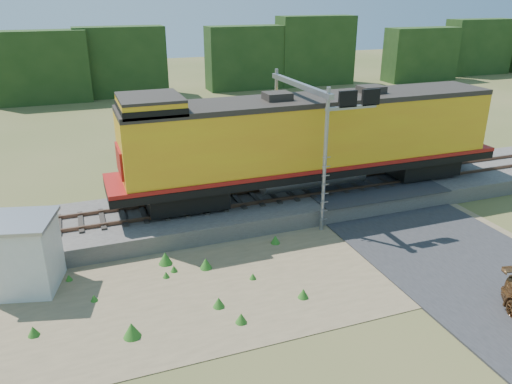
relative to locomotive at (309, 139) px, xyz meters
name	(u,v)px	position (x,y,z in m)	size (l,w,h in m)	color
ground	(287,277)	(-3.68, -6.00, -3.50)	(140.00, 140.00, 0.00)	#475123
ballast	(238,208)	(-3.68, 0.00, -3.10)	(70.00, 5.00, 0.80)	slate
rails	(238,199)	(-3.68, 0.00, -2.62)	(70.00, 1.54, 0.16)	brown
dirt_shoulder	(234,280)	(-5.68, -5.50, -3.49)	(26.00, 8.00, 0.03)	#8C7754
road	(426,238)	(3.32, -5.26, -3.41)	(7.00, 66.00, 0.86)	#38383A
tree_line_north	(139,67)	(-3.68, 32.00, -0.43)	(130.00, 3.00, 6.50)	#1C3714
weed_clumps	(198,293)	(-7.18, -5.90, -3.50)	(15.00, 6.20, 0.56)	#307220
locomotive	(309,139)	(0.00, 0.00, 0.00)	(19.96, 3.04, 5.15)	black
shed	(24,254)	(-12.88, -3.37, -2.11)	(2.82, 2.82, 2.75)	silver
signal_gantry	(311,114)	(-0.27, -0.65, 1.43)	(2.59, 6.20, 6.52)	gray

